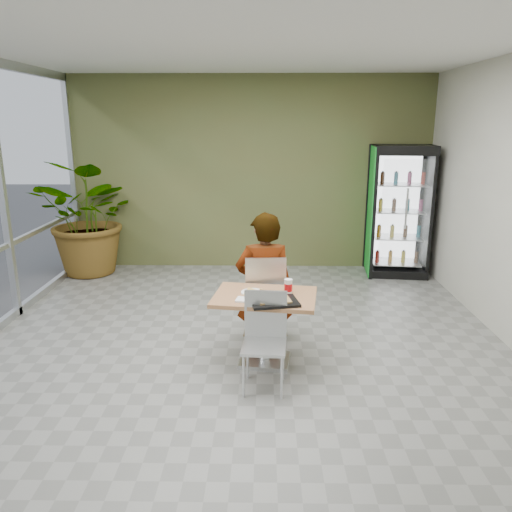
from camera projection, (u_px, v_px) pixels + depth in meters
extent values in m
plane|color=gray|center=(242.00, 356.00, 5.40)|extent=(7.00, 7.00, 0.00)
cube|color=#BB7E50|center=(265.00, 297.00, 5.08)|extent=(1.12, 0.85, 0.04)
cylinder|color=silver|center=(265.00, 331.00, 5.18)|extent=(0.10, 0.10, 0.71)
cube|color=silver|center=(265.00, 360.00, 5.26)|extent=(0.57, 0.48, 0.04)
cube|color=silver|center=(264.00, 298.00, 5.78)|extent=(0.48, 0.48, 0.03)
cube|color=silver|center=(266.00, 281.00, 5.51)|extent=(0.45, 0.06, 0.54)
cylinder|color=silver|center=(279.00, 311.00, 6.04)|extent=(0.03, 0.03, 0.48)
cylinder|color=silver|center=(247.00, 311.00, 6.02)|extent=(0.03, 0.03, 0.48)
cylinder|color=silver|center=(282.00, 323.00, 5.67)|extent=(0.03, 0.03, 0.48)
cylinder|color=silver|center=(248.00, 324.00, 5.65)|extent=(0.03, 0.03, 0.48)
cube|color=silver|center=(264.00, 346.00, 4.64)|extent=(0.44, 0.44, 0.03)
cube|color=silver|center=(266.00, 314.00, 4.77)|extent=(0.41, 0.06, 0.48)
cylinder|color=silver|center=(243.00, 376.00, 4.55)|extent=(0.02, 0.02, 0.43)
cylinder|color=silver|center=(282.00, 377.00, 4.52)|extent=(0.02, 0.02, 0.43)
cylinder|color=silver|center=(248.00, 358.00, 4.88)|extent=(0.02, 0.02, 0.43)
cylinder|color=silver|center=(283.00, 360.00, 4.85)|extent=(0.02, 0.02, 0.43)
imported|color=black|center=(264.00, 289.00, 5.71)|extent=(0.69, 0.47, 1.80)
cylinder|color=white|center=(253.00, 292.00, 5.14)|extent=(0.24, 0.24, 0.01)
cylinder|color=white|center=(288.00, 287.00, 5.11)|extent=(0.08, 0.08, 0.14)
cylinder|color=red|center=(288.00, 287.00, 5.11)|extent=(0.08, 0.08, 0.08)
cylinder|color=white|center=(288.00, 280.00, 5.09)|extent=(0.08, 0.08, 0.01)
cube|color=white|center=(244.00, 300.00, 4.92)|extent=(0.17, 0.17, 0.02)
cube|color=black|center=(274.00, 302.00, 4.85)|extent=(0.52, 0.42, 0.03)
cube|color=black|center=(399.00, 211.00, 8.08)|extent=(1.02, 0.83, 2.10)
cube|color=green|center=(370.00, 211.00, 8.09)|extent=(0.09, 0.72, 2.06)
cube|color=silver|center=(406.00, 214.00, 7.73)|extent=(0.75, 0.09, 1.68)
imported|color=#2C6F2F|center=(91.00, 218.00, 8.10)|extent=(2.14, 2.03, 1.89)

